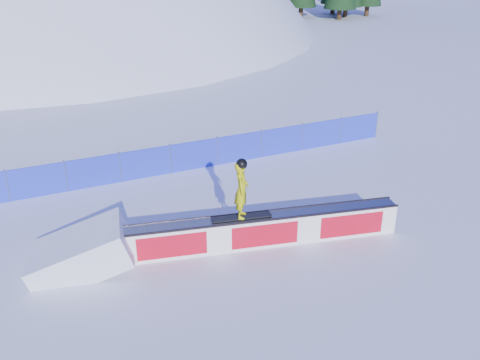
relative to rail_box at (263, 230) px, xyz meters
name	(u,v)px	position (x,y,z in m)	size (l,w,h in m)	color
ground	(185,230)	(-1.90, 1.82, -0.51)	(160.00, 160.00, 0.00)	white
snow_hill	(68,197)	(-1.90, 43.82, -18.51)	(64.00, 64.00, 64.00)	white
safety_fence	(146,163)	(-1.90, 6.32, 0.09)	(22.05, 0.05, 1.30)	blue
rail_box	(263,230)	(0.00, 0.00, 0.00)	(8.53, 2.32, 1.03)	white
snow_ramp	(83,266)	(-5.25, 1.08, -0.51)	(2.77, 1.85, 1.04)	white
snowboarder	(242,189)	(-0.65, 0.13, 1.45)	(1.84, 0.76, 1.89)	black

